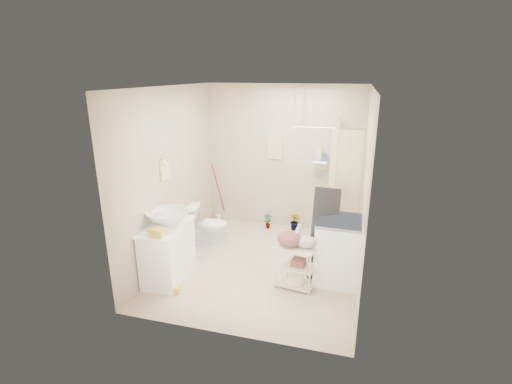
% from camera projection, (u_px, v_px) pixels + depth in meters
% --- Properties ---
extents(floor, '(3.20, 3.20, 0.00)m').
position_uv_depth(floor, '(261.00, 265.00, 5.60)').
color(floor, beige).
rests_on(floor, ground).
extents(ceiling, '(2.80, 3.20, 0.04)m').
position_uv_depth(ceiling, '(262.00, 87.00, 4.80)').
color(ceiling, silver).
rests_on(ceiling, ground).
extents(wall_back, '(2.80, 0.04, 2.60)m').
position_uv_depth(wall_back, '(283.00, 158.00, 6.67)').
color(wall_back, '#C4B498').
rests_on(wall_back, ground).
extents(wall_front, '(2.80, 0.04, 2.60)m').
position_uv_depth(wall_front, '(222.00, 226.00, 3.73)').
color(wall_front, '#C4B498').
rests_on(wall_front, ground).
extents(wall_left, '(0.04, 3.20, 2.60)m').
position_uv_depth(wall_left, '(171.00, 176.00, 5.55)').
color(wall_left, '#C4B498').
rests_on(wall_left, ground).
extents(wall_right, '(0.04, 3.20, 2.60)m').
position_uv_depth(wall_right, '(364.00, 191.00, 4.85)').
color(wall_right, '#C4B498').
rests_on(wall_right, ground).
extents(vanity, '(0.55, 0.93, 0.79)m').
position_uv_depth(vanity, '(168.00, 252.00, 5.15)').
color(vanity, white).
rests_on(vanity, ground).
extents(sink, '(0.61, 0.61, 0.20)m').
position_uv_depth(sink, '(168.00, 218.00, 5.04)').
color(sink, silver).
rests_on(sink, vanity).
extents(counter_basket, '(0.20, 0.16, 0.11)m').
position_uv_depth(counter_basket, '(158.00, 232.00, 4.69)').
color(counter_basket, gold).
rests_on(counter_basket, vanity).
extents(floor_basket, '(0.29, 0.25, 0.14)m').
position_uv_depth(floor_basket, '(173.00, 288.00, 4.89)').
color(floor_basket, '#EBC348').
rests_on(floor_basket, ground).
extents(toilet, '(0.70, 0.45, 0.68)m').
position_uv_depth(toilet, '(208.00, 225.00, 6.22)').
color(toilet, white).
rests_on(toilet, ground).
extents(mop, '(0.11, 0.11, 1.16)m').
position_uv_depth(mop, '(217.00, 192.00, 7.14)').
color(mop, '#A2131F').
rests_on(mop, ground).
extents(potted_plant_a, '(0.18, 0.14, 0.29)m').
position_uv_depth(potted_plant_a, '(268.00, 221.00, 6.89)').
color(potted_plant_a, '#9A4627').
rests_on(potted_plant_a, ground).
extents(potted_plant_b, '(0.24, 0.24, 0.34)m').
position_uv_depth(potted_plant_b, '(295.00, 222.00, 6.79)').
color(potted_plant_b, brown).
rests_on(potted_plant_b, ground).
extents(hanging_towel, '(0.28, 0.03, 0.42)m').
position_uv_depth(hanging_towel, '(275.00, 147.00, 6.63)').
color(hanging_towel, beige).
rests_on(hanging_towel, wall_back).
extents(towel_ring, '(0.04, 0.22, 0.34)m').
position_uv_depth(towel_ring, '(165.00, 168.00, 5.31)').
color(towel_ring, '#F2E493').
rests_on(towel_ring, wall_left).
extents(tp_holder, '(0.08, 0.12, 0.14)m').
position_uv_depth(tp_holder, '(177.00, 211.00, 5.77)').
color(tp_holder, silver).
rests_on(tp_holder, wall_left).
extents(shower, '(1.10, 1.10, 2.10)m').
position_uv_depth(shower, '(328.00, 184.00, 6.03)').
color(shower, white).
rests_on(shower, ground).
extents(shampoo_bottle_a, '(0.12, 0.12, 0.26)m').
position_uv_depth(shampoo_bottle_a, '(320.00, 153.00, 6.39)').
color(shampoo_bottle_a, silver).
rests_on(shampoo_bottle_a, shower).
extents(shampoo_bottle_b, '(0.09, 0.09, 0.15)m').
position_uv_depth(shampoo_bottle_b, '(325.00, 156.00, 6.40)').
color(shampoo_bottle_b, '#3B5CA1').
rests_on(shampoo_bottle_b, shower).
extents(washing_machine, '(0.63, 0.66, 0.90)m').
position_uv_depth(washing_machine, '(339.00, 250.00, 5.08)').
color(washing_machine, white).
rests_on(washing_machine, ground).
extents(laundry_rack, '(0.56, 0.38, 0.71)m').
position_uv_depth(laundry_rack, '(295.00, 263.00, 4.95)').
color(laundry_rack, beige).
rests_on(laundry_rack, ground).
extents(ironing_board, '(0.39, 0.25, 1.32)m').
position_uv_depth(ironing_board, '(324.00, 234.00, 5.10)').
color(ironing_board, black).
rests_on(ironing_board, ground).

